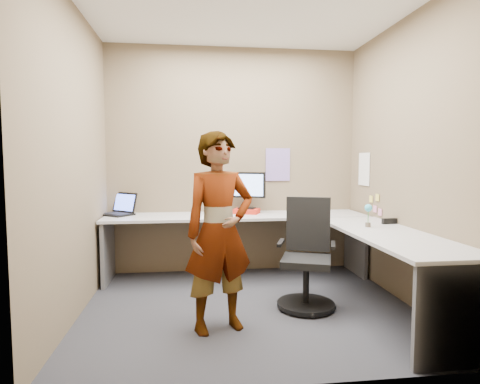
{
  "coord_description": "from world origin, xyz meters",
  "views": [
    {
      "loc": [
        -0.53,
        -3.55,
        1.36
      ],
      "look_at": [
        -0.05,
        0.25,
        1.05
      ],
      "focal_mm": 30.0,
      "sensor_mm": 36.0,
      "label": 1
    }
  ],
  "objects": [
    {
      "name": "ground",
      "position": [
        0.0,
        0.0,
        0.0
      ],
      "size": [
        3.0,
        3.0,
        0.0
      ],
      "primitive_type": "plane",
      "color": "#25252A",
      "rests_on": "ground"
    },
    {
      "name": "wall_back",
      "position": [
        0.0,
        1.3,
        1.35
      ],
      "size": [
        3.0,
        0.0,
        3.0
      ],
      "primitive_type": "plane",
      "rotation": [
        1.57,
        0.0,
        0.0
      ],
      "color": "brown",
      "rests_on": "ground"
    },
    {
      "name": "wall_right",
      "position": [
        1.5,
        0.0,
        1.35
      ],
      "size": [
        0.0,
        2.7,
        2.7
      ],
      "primitive_type": "plane",
      "rotation": [
        1.57,
        0.0,
        -1.57
      ],
      "color": "brown",
      "rests_on": "ground"
    },
    {
      "name": "wall_left",
      "position": [
        -1.5,
        0.0,
        1.35
      ],
      "size": [
        0.0,
        2.7,
        2.7
      ],
      "primitive_type": "plane",
      "rotation": [
        1.57,
        0.0,
        1.57
      ],
      "color": "brown",
      "rests_on": "ground"
    },
    {
      "name": "ceiling",
      "position": [
        0.0,
        0.0,
        2.7
      ],
      "size": [
        3.0,
        3.0,
        0.0
      ],
      "primitive_type": "plane",
      "rotation": [
        3.14,
        0.0,
        0.0
      ],
      "color": "white",
      "rests_on": "wall_back"
    },
    {
      "name": "desk",
      "position": [
        0.44,
        0.39,
        0.59
      ],
      "size": [
        2.98,
        2.58,
        0.73
      ],
      "color": "#AFAFAF",
      "rests_on": "ground"
    },
    {
      "name": "paper_ream",
      "position": [
        0.13,
        1.07,
        0.76
      ],
      "size": [
        0.34,
        0.3,
        0.06
      ],
      "primitive_type": "cube",
      "rotation": [
        0.0,
        0.0,
        -0.4
      ],
      "color": "red",
      "rests_on": "desk"
    },
    {
      "name": "monitor",
      "position": [
        0.13,
        1.09,
        1.04
      ],
      "size": [
        0.43,
        0.22,
        0.43
      ],
      "rotation": [
        0.0,
        0.0,
        -0.4
      ],
      "color": "black",
      "rests_on": "paper_ream"
    },
    {
      "name": "laptop",
      "position": [
        -1.32,
        1.14,
        0.79
      ],
      "size": [
        0.45,
        0.45,
        0.25
      ],
      "rotation": [
        0.0,
        0.0,
        -0.69
      ],
      "color": "black",
      "rests_on": "desk"
    },
    {
      "name": "trackball_mouse",
      "position": [
        -0.16,
        0.76,
        0.76
      ],
      "size": [
        0.12,
        0.08,
        0.07
      ],
      "color": "#B7B7BC",
      "rests_on": "desk"
    },
    {
      "name": "origami",
      "position": [
        -0.37,
        0.75,
        0.76
      ],
      "size": [
        0.1,
        0.1,
        0.06
      ],
      "primitive_type": "cone",
      "color": "white",
      "rests_on": "desk"
    },
    {
      "name": "stapler",
      "position": [
        1.42,
        0.13,
        0.76
      ],
      "size": [
        0.15,
        0.06,
        0.05
      ],
      "primitive_type": "cube",
      "rotation": [
        0.0,
        0.0,
        0.11
      ],
      "color": "black",
      "rests_on": "desk"
    },
    {
      "name": "flower",
      "position": [
        1.13,
        -0.01,
        0.87
      ],
      "size": [
        0.07,
        0.07,
        0.22
      ],
      "color": "brown",
      "rests_on": "desk"
    },
    {
      "name": "calendar_purple",
      "position": [
        0.55,
        1.29,
        1.3
      ],
      "size": [
        0.3,
        0.01,
        0.4
      ],
      "primitive_type": "cube",
      "color": "#846BB7",
      "rests_on": "wall_back"
    },
    {
      "name": "calendar_white",
      "position": [
        1.49,
        0.9,
        1.25
      ],
      "size": [
        0.01,
        0.28,
        0.38
      ],
      "primitive_type": "cube",
      "color": "white",
      "rests_on": "wall_right"
    },
    {
      "name": "sticky_note_a",
      "position": [
        1.49,
        0.55,
        0.95
      ],
      "size": [
        0.01,
        0.07,
        0.07
      ],
      "primitive_type": "cube",
      "color": "#F2E059",
      "rests_on": "wall_right"
    },
    {
      "name": "sticky_note_b",
      "position": [
        1.49,
        0.6,
        0.82
      ],
      "size": [
        0.01,
        0.07,
        0.07
      ],
      "primitive_type": "cube",
      "color": "pink",
      "rests_on": "wall_right"
    },
    {
      "name": "sticky_note_c",
      "position": [
        1.49,
        0.48,
        0.8
      ],
      "size": [
        0.01,
        0.07,
        0.07
      ],
      "primitive_type": "cube",
      "color": "pink",
      "rests_on": "wall_right"
    },
    {
      "name": "sticky_note_d",
      "position": [
        1.49,
        0.7,
        0.92
      ],
      "size": [
        0.01,
        0.07,
        0.07
      ],
      "primitive_type": "cube",
      "color": "#F2E059",
      "rests_on": "wall_right"
    },
    {
      "name": "office_chair",
      "position": [
        0.54,
        -0.03,
        0.4
      ],
      "size": [
        0.57,
        0.56,
        0.99
      ],
      "rotation": [
        0.0,
        0.0,
        -0.35
      ],
      "color": "black",
      "rests_on": "ground"
    },
    {
      "name": "person",
      "position": [
        -0.3,
        -0.43,
        0.79
      ],
      "size": [
        0.67,
        0.55,
        1.58
      ],
      "primitive_type": "imported",
      "rotation": [
        0.0,
        0.0,
        0.34
      ],
      "color": "#999399",
      "rests_on": "ground"
    }
  ]
}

